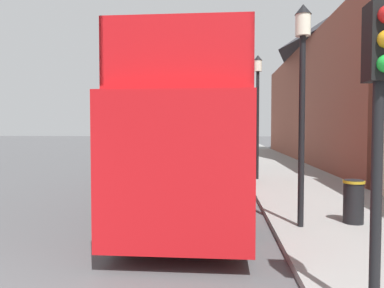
{
  "coord_description": "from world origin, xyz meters",
  "views": [
    {
      "loc": [
        4.27,
        -3.54,
        2.3
      ],
      "look_at": [
        3.39,
        8.28,
        1.77
      ],
      "focal_mm": 35.0,
      "sensor_mm": 36.0,
      "label": 1
    }
  ],
  "objects": [
    {
      "name": "lamp_post_nearest",
      "position": [
        6.03,
        4.68,
        3.43
      ],
      "size": [
        0.35,
        0.35,
        4.78
      ],
      "color": "black",
      "rests_on": "sidewalk"
    },
    {
      "name": "traffic_signal",
      "position": [
        6.0,
        0.7,
        2.71
      ],
      "size": [
        0.28,
        0.42,
        3.51
      ],
      "color": "black",
      "rests_on": "sidewalk"
    },
    {
      "name": "sidewalk",
      "position": [
        7.42,
        18.0,
        0.07
      ],
      "size": [
        3.99,
        108.0,
        0.14
      ],
      "color": "gray",
      "rests_on": "ground_plane"
    },
    {
      "name": "lamp_post_second",
      "position": [
        5.83,
        12.21,
        3.65
      ],
      "size": [
        0.35,
        0.35,
        5.14
      ],
      "color": "black",
      "rests_on": "sidewalk"
    },
    {
      "name": "ground_plane",
      "position": [
        0.0,
        21.0,
        0.0
      ],
      "size": [
        144.0,
        144.0,
        0.0
      ],
      "primitive_type": "plane",
      "color": "#4C4C4F"
    },
    {
      "name": "brick_terrace_rear",
      "position": [
        12.42,
        22.32,
        5.14
      ],
      "size": [
        6.0,
        24.73,
        10.27
      ],
      "color": "brown",
      "rests_on": "ground_plane"
    },
    {
      "name": "tour_bus",
      "position": [
        3.61,
        7.89,
        1.87
      ],
      "size": [
        2.68,
        11.38,
        4.13
      ],
      "rotation": [
        0.0,
        0.0,
        -0.01
      ],
      "color": "red",
      "rests_on": "ground_plane"
    },
    {
      "name": "parked_car_ahead_of_bus",
      "position": [
        4.27,
        16.7,
        0.72
      ],
      "size": [
        1.95,
        4.5,
        1.55
      ],
      "rotation": [
        0.0,
        0.0,
        -0.03
      ],
      "color": "navy",
      "rests_on": "ground_plane"
    },
    {
      "name": "litter_bin",
      "position": [
        7.27,
        5.05,
        0.66
      ],
      "size": [
        0.48,
        0.48,
        0.98
      ],
      "color": "black",
      "rests_on": "sidewalk"
    }
  ]
}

